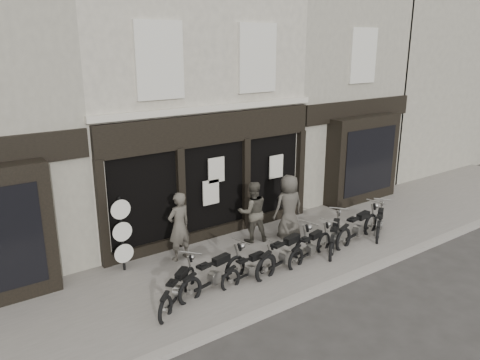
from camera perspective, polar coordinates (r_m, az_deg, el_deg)
ground_plane at (r=12.47m, az=4.41°, el=-11.59°), size 90.00×90.00×0.00m
pavement at (r=13.06m, az=1.84°, el=-9.88°), size 30.00×4.20×0.12m
kerb at (r=11.64m, az=8.49°, el=-13.56°), size 30.00×0.25×0.13m
central_building at (r=16.11m, az=-9.21°, el=9.91°), size 7.30×6.22×8.34m
neighbour_right at (r=19.73m, az=7.85°, el=11.00°), size 5.60×6.73×8.34m
filler_right at (r=26.06m, az=21.11°, el=11.49°), size 11.00×6.00×8.20m
motorcycle_0 at (r=11.07m, az=-7.54°, el=-13.27°), size 1.71×1.46×0.97m
motorcycle_1 at (r=11.52m, az=-3.14°, el=-11.68°), size 2.20×0.78×1.06m
motorcycle_2 at (r=11.96m, az=1.29°, el=-10.90°), size 1.88×0.51×0.90m
motorcycle_3 at (r=12.53m, az=5.58°, el=-9.18°), size 2.32×0.80×1.12m
motorcycle_4 at (r=13.15m, az=8.62°, el=-8.28°), size 2.02×0.78×0.98m
motorcycle_5 at (r=13.93m, az=11.46°, el=-6.92°), size 1.83×1.50×1.02m
motorcycle_6 at (r=14.57m, az=14.19°, el=-5.88°), size 2.30×0.77×1.11m
motorcycle_7 at (r=15.33m, az=16.62°, el=-5.20°), size 1.74×1.35×0.96m
man_left at (r=12.78m, az=-7.44°, el=-5.62°), size 0.77×0.57×1.92m
man_centre at (r=13.85m, az=1.55°, el=-3.88°), size 1.08×0.96×1.85m
man_right at (r=14.16m, az=5.95°, el=-3.25°), size 1.03×0.74×1.96m
advert_sign_post at (r=12.44m, az=-14.14°, el=-6.82°), size 0.52×0.33×2.14m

